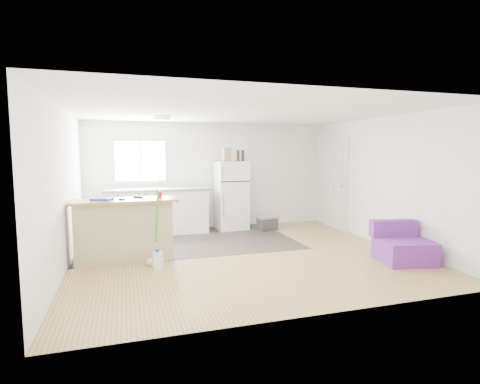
% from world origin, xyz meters
% --- Properties ---
extents(room, '(5.51, 5.01, 2.41)m').
position_xyz_m(room, '(0.00, 0.00, 1.20)').
color(room, olive).
rests_on(room, ground).
extents(vinyl_zone, '(4.05, 2.50, 0.00)m').
position_xyz_m(vinyl_zone, '(-0.73, 1.25, 0.00)').
color(vinyl_zone, '#302924').
rests_on(vinyl_zone, floor).
extents(window, '(1.18, 0.06, 0.98)m').
position_xyz_m(window, '(-1.55, 2.49, 1.55)').
color(window, white).
rests_on(window, back_wall).
extents(interior_door, '(0.11, 0.92, 2.10)m').
position_xyz_m(interior_door, '(2.72, 1.55, 1.02)').
color(interior_door, white).
rests_on(interior_door, right_wall).
extents(ceiling_fixture, '(0.30, 0.30, 0.07)m').
position_xyz_m(ceiling_fixture, '(-1.20, 1.20, 2.36)').
color(ceiling_fixture, white).
rests_on(ceiling_fixture, ceiling).
extents(kitchen_cabinets, '(2.21, 0.76, 1.26)m').
position_xyz_m(kitchen_cabinets, '(-1.24, 2.16, 0.50)').
color(kitchen_cabinets, white).
rests_on(kitchen_cabinets, floor).
extents(peninsula, '(1.63, 0.66, 1.00)m').
position_xyz_m(peninsula, '(-1.92, 0.25, 0.50)').
color(peninsula, tan).
rests_on(peninsula, floor).
extents(refrigerator, '(0.70, 0.66, 1.54)m').
position_xyz_m(refrigerator, '(0.41, 2.16, 0.77)').
color(refrigerator, white).
rests_on(refrigerator, floor).
extents(cooler, '(0.48, 0.37, 0.33)m').
position_xyz_m(cooler, '(1.14, 1.78, 0.17)').
color(cooler, '#313134').
rests_on(cooler, floor).
extents(purple_seat, '(0.90, 0.87, 0.63)m').
position_xyz_m(purple_seat, '(2.32, -1.12, 0.23)').
color(purple_seat, purple).
rests_on(purple_seat, floor).
extents(cleaner_jug, '(0.16, 0.12, 0.31)m').
position_xyz_m(cleaner_jug, '(-1.46, -0.39, 0.14)').
color(cleaner_jug, white).
rests_on(cleaner_jug, floor).
extents(mop, '(0.21, 0.34, 1.19)m').
position_xyz_m(mop, '(-1.51, -0.14, 0.23)').
color(mop, green).
rests_on(mop, floor).
extents(red_cup, '(0.09, 0.09, 0.12)m').
position_xyz_m(red_cup, '(-1.35, 0.25, 1.06)').
color(red_cup, red).
rests_on(red_cup, peninsula).
extents(blue_tray, '(0.36, 0.32, 0.04)m').
position_xyz_m(blue_tray, '(-2.23, 0.19, 1.01)').
color(blue_tray, blue).
rests_on(blue_tray, peninsula).
extents(tool_a, '(0.15, 0.10, 0.03)m').
position_xyz_m(tool_a, '(-1.69, 0.36, 1.01)').
color(tool_a, black).
rests_on(tool_a, peninsula).
extents(tool_b, '(0.11, 0.06, 0.03)m').
position_xyz_m(tool_b, '(-1.94, 0.15, 1.01)').
color(tool_b, black).
rests_on(tool_b, peninsula).
extents(cardboard_box, '(0.22, 0.17, 0.30)m').
position_xyz_m(cardboard_box, '(0.29, 2.11, 1.69)').
color(cardboard_box, tan).
rests_on(cardboard_box, refrigerator).
extents(bottle_left, '(0.07, 0.07, 0.25)m').
position_xyz_m(bottle_left, '(0.56, 2.12, 1.66)').
color(bottle_left, '#3A200A').
rests_on(bottle_left, refrigerator).
extents(bottle_right, '(0.07, 0.07, 0.25)m').
position_xyz_m(bottle_right, '(0.69, 2.18, 1.66)').
color(bottle_right, '#3A200A').
rests_on(bottle_right, refrigerator).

